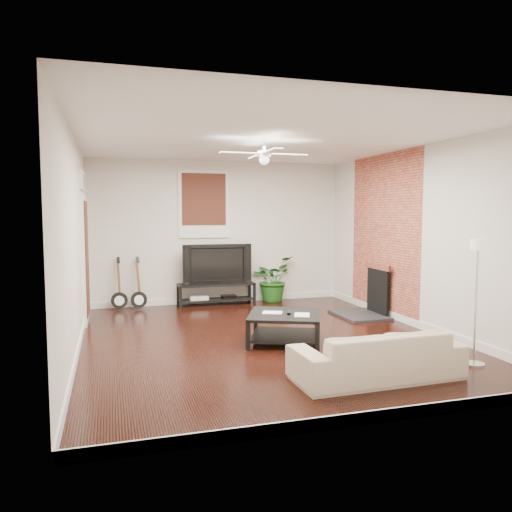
{
  "coord_description": "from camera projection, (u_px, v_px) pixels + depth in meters",
  "views": [
    {
      "loc": [
        -2.07,
        -6.6,
        1.79
      ],
      "look_at": [
        0.0,
        0.4,
        1.15
      ],
      "focal_mm": 34.74,
      "sensor_mm": 36.0,
      "label": 1
    }
  ],
  "objects": [
    {
      "name": "potted_plant",
      "position": [
        272.0,
        279.0,
        10.0
      ],
      "size": [
        1.08,
        1.08,
        0.91
      ],
      "primitive_type": "imported",
      "rotation": [
        0.0,
        0.0,
        0.81
      ],
      "color": "#1C5719",
      "rests_on": "floor"
    },
    {
      "name": "tv_stand",
      "position": [
        216.0,
        294.0,
        9.66
      ],
      "size": [
        1.5,
        0.4,
        0.42
      ],
      "primitive_type": "cube",
      "color": "black",
      "rests_on": "floor"
    },
    {
      "name": "fireplace",
      "position": [
        368.0,
        290.0,
        8.58
      ],
      "size": [
        0.8,
        1.1,
        0.92
      ],
      "primitive_type": "cube",
      "color": "black",
      "rests_on": "floor"
    },
    {
      "name": "window_back",
      "position": [
        204.0,
        204.0,
        9.63
      ],
      "size": [
        1.0,
        0.06,
        1.3
      ],
      "primitive_type": "cube",
      "color": "#3B1910",
      "rests_on": "wall_back"
    },
    {
      "name": "tv",
      "position": [
        216.0,
        263.0,
        9.62
      ],
      "size": [
        1.34,
        0.18,
        0.77
      ],
      "primitive_type": "imported",
      "color": "black",
      "rests_on": "tv_stand"
    },
    {
      "name": "room",
      "position": [
        264.0,
        241.0,
        6.93
      ],
      "size": [
        5.01,
        6.01,
        2.81
      ],
      "color": "black",
      "rests_on": "ground"
    },
    {
      "name": "door_left",
      "position": [
        85.0,
        246.0,
        8.06
      ],
      "size": [
        0.08,
        1.0,
        2.5
      ],
      "primitive_type": "cube",
      "color": "white",
      "rests_on": "wall_left"
    },
    {
      "name": "floor_lamp",
      "position": [
        476.0,
        302.0,
        5.76
      ],
      "size": [
        0.25,
        0.25,
        1.49
      ],
      "primitive_type": null,
      "rotation": [
        0.0,
        0.0,
        0.03
      ],
      "color": "silver",
      "rests_on": "floor"
    },
    {
      "name": "coffee_table",
      "position": [
        284.0,
        328.0,
        6.85
      ],
      "size": [
        1.26,
        1.26,
        0.4
      ],
      "primitive_type": "cube",
      "rotation": [
        0.0,
        0.0,
        -0.4
      ],
      "color": "black",
      "rests_on": "floor"
    },
    {
      "name": "brick_accent",
      "position": [
        384.0,
        235.0,
        8.58
      ],
      "size": [
        0.02,
        2.2,
        2.8
      ],
      "primitive_type": "cube",
      "color": "#A64535",
      "rests_on": "floor"
    },
    {
      "name": "guitar_left",
      "position": [
        119.0,
        284.0,
        9.09
      ],
      "size": [
        0.32,
        0.25,
        0.98
      ],
      "primitive_type": null,
      "rotation": [
        0.0,
        0.0,
        0.11
      ],
      "color": "black",
      "rests_on": "floor"
    },
    {
      "name": "ceiling_fan",
      "position": [
        264.0,
        154.0,
        6.82
      ],
      "size": [
        1.24,
        1.24,
        0.32
      ],
      "primitive_type": null,
      "color": "white",
      "rests_on": "ceiling"
    },
    {
      "name": "guitar_right",
      "position": [
        139.0,
        283.0,
        9.16
      ],
      "size": [
        0.34,
        0.27,
        0.98
      ],
      "primitive_type": null,
      "rotation": [
        0.0,
        0.0,
        0.21
      ],
      "color": "black",
      "rests_on": "floor"
    },
    {
      "name": "sofa",
      "position": [
        377.0,
        354.0,
        5.32
      ],
      "size": [
        1.85,
        0.77,
        0.53
      ],
      "primitive_type": "imported",
      "rotation": [
        0.0,
        0.0,
        3.17
      ],
      "color": "#C7B395",
      "rests_on": "floor"
    }
  ]
}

